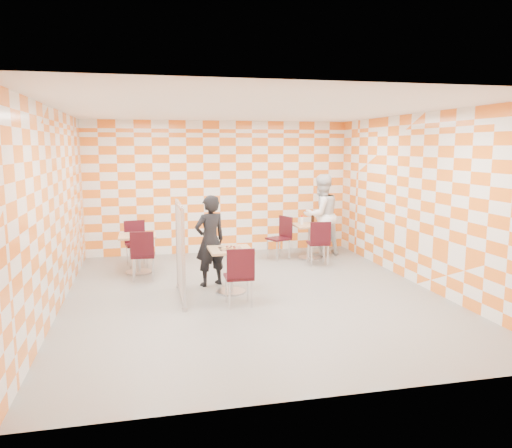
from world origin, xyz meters
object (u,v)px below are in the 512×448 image
at_px(chair_main_front, 240,272).
at_px(partition, 180,251).
at_px(soda_bottle, 313,219).
at_px(second_table, 310,235).
at_px(empty_table, 138,247).
at_px(man_dark, 210,241).
at_px(sport_bottle, 302,220).
at_px(chair_second_side, 282,234).
at_px(man_white, 321,215).
at_px(main_table, 230,263).
at_px(chair_empty_far, 136,240).
at_px(chair_empty_near, 143,252).
at_px(chair_second_front, 319,240).

bearing_deg(chair_main_front, partition, 143.34).
bearing_deg(soda_bottle, second_table, -138.01).
relative_size(empty_table, partition, 0.48).
distance_m(man_dark, sport_bottle, 2.81).
height_order(second_table, partition, partition).
xyz_separation_m(chair_main_front, chair_second_side, (1.53, 3.08, 0.00)).
xyz_separation_m(man_white, soda_bottle, (-0.26, -0.17, -0.06)).
height_order(second_table, soda_bottle, soda_bottle).
distance_m(main_table, man_dark, 0.66).
xyz_separation_m(partition, sport_bottle, (2.80, 2.40, 0.05)).
xyz_separation_m(main_table, partition, (-0.83, -0.17, 0.28)).
relative_size(main_table, chair_empty_far, 0.81).
distance_m(chair_empty_far, soda_bottle, 3.79).
xyz_separation_m(chair_second_side, man_white, (0.94, 0.12, 0.37)).
bearing_deg(chair_empty_far, man_white, 1.32).
relative_size(second_table, man_white, 0.41).
relative_size(second_table, chair_empty_far, 0.81).
height_order(chair_main_front, chair_second_side, same).
distance_m(second_table, chair_main_front, 3.65).
bearing_deg(second_table, soda_bottle, 41.99).
xyz_separation_m(chair_second_side, chair_empty_near, (-2.95, -1.21, 0.00)).
bearing_deg(soda_bottle, chair_empty_far, 178.81).
height_order(man_dark, sport_bottle, man_dark).
distance_m(chair_main_front, chair_second_front, 3.09).
distance_m(chair_empty_far, man_white, 4.05).
bearing_deg(chair_second_side, chair_main_front, -116.31).
bearing_deg(chair_empty_near, chair_second_front, 6.60).
relative_size(main_table, sport_bottle, 3.75).
xyz_separation_m(man_white, sport_bottle, (-0.51, -0.18, -0.08)).
height_order(man_dark, soda_bottle, man_dark).
height_order(main_table, chair_second_front, chair_second_front).
xyz_separation_m(chair_second_front, soda_bottle, (0.12, 0.75, 0.31)).
relative_size(main_table, chair_second_side, 0.81).
distance_m(main_table, empty_table, 2.27).
xyz_separation_m(empty_table, chair_second_front, (3.61, -0.20, 0.04)).
bearing_deg(soda_bottle, man_white, 33.72).
height_order(chair_second_front, man_white, man_white).
bearing_deg(chair_second_side, soda_bottle, -4.28).
bearing_deg(second_table, chair_main_front, -125.71).
bearing_deg(empty_table, chair_second_front, -3.18).
distance_m(main_table, chair_second_side, 2.76).
distance_m(empty_table, chair_second_side, 3.10).
bearing_deg(man_dark, chair_main_front, 80.41).
distance_m(main_table, man_white, 3.48).
bearing_deg(chair_second_side, chair_empty_far, 179.49).
bearing_deg(chair_second_front, chair_second_side, 125.17).
distance_m(chair_second_side, partition, 3.42).
xyz_separation_m(chair_empty_near, partition, (0.59, -1.25, 0.25)).
height_order(main_table, chair_second_side, chair_second_side).
bearing_deg(sport_bottle, man_dark, -142.54).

